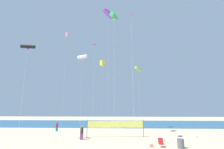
% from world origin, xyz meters
% --- Properties ---
extents(ocean_band, '(120.00, 20.00, 0.01)m').
position_xyz_m(ocean_band, '(0.00, 28.13, 0.00)').
color(ocean_band, '#28608C').
rests_on(ocean_band, ground).
extents(beachgoer_charcoal_shirt, '(0.40, 0.40, 1.75)m').
position_xyz_m(beachgoer_charcoal_shirt, '(-2.27, 6.45, 0.93)').
color(beachgoer_charcoal_shirt, '#7A3872').
rests_on(beachgoer_charcoal_shirt, ground).
extents(beachgoer_maroon_shirt, '(0.35, 0.35, 1.55)m').
position_xyz_m(beachgoer_maroon_shirt, '(-8.33, 13.54, 0.83)').
color(beachgoer_maroon_shirt, '#19727A').
rests_on(beachgoer_maroon_shirt, ground).
extents(folding_beach_chair, '(0.52, 0.65, 0.89)m').
position_xyz_m(folding_beach_chair, '(6.94, 2.97, 0.47)').
color(folding_beach_chair, red).
rests_on(folding_beach_chair, ground).
extents(trash_barrel, '(0.67, 0.67, 0.91)m').
position_xyz_m(trash_barrel, '(8.80, 2.54, 0.45)').
color(trash_barrel, '#595960').
rests_on(trash_barrel, ground).
extents(volleyball_net, '(7.91, 0.72, 2.40)m').
position_xyz_m(volleyball_net, '(2.03, 8.26, 1.63)').
color(volleyball_net, '#4C4C51').
rests_on(volleyball_net, ground).
extents(beach_handbag, '(0.35, 0.18, 0.28)m').
position_xyz_m(beach_handbag, '(5.93, 2.87, 0.14)').
color(beach_handbag, '#EA7260').
rests_on(beach_handbag, ground).
extents(kite_green_tube, '(1.13, 1.49, 16.29)m').
position_xyz_m(kite_green_tube, '(2.01, 4.26, 15.92)').
color(kite_green_tube, silver).
rests_on(kite_green_tube, ground).
extents(kite_violet_diamond, '(0.41, 0.42, 14.75)m').
position_xyz_m(kite_violet_diamond, '(-1.54, 10.31, 13.79)').
color(kite_violet_diamond, silver).
rests_on(kite_violet_diamond, ground).
extents(kite_yellow_box, '(1.03, 1.03, 14.27)m').
position_xyz_m(kite_yellow_box, '(-1.09, 18.68, 13.66)').
color(kite_yellow_box, silver).
rests_on(kite_yellow_box, ground).
extents(kite_magenta_diamond, '(0.68, 0.68, 16.11)m').
position_xyz_m(kite_magenta_diamond, '(4.25, 3.70, 15.34)').
color(kite_magenta_diamond, silver).
rests_on(kite_magenta_diamond, ground).
extents(kite_lime_tube, '(1.67, 2.45, 12.13)m').
position_xyz_m(kite_lime_tube, '(6.55, 17.06, 11.83)').
color(kite_lime_tube, silver).
rests_on(kite_lime_tube, ground).
extents(kite_white_tube, '(2.18, 1.40, 14.06)m').
position_xyz_m(kite_white_tube, '(-4.47, 14.26, 13.69)').
color(kite_white_tube, silver).
rests_on(kite_white_tube, ground).
extents(kite_violet_inflatable, '(2.18, 2.68, 19.92)m').
position_xyz_m(kite_violet_inflatable, '(0.94, 8.59, 19.22)').
color(kite_violet_inflatable, silver).
rests_on(kite_violet_inflatable, ground).
extents(kite_pink_box, '(0.62, 0.62, 20.18)m').
position_xyz_m(kite_pink_box, '(-8.73, 16.70, 19.63)').
color(kite_pink_box, silver).
rests_on(kite_pink_box, ground).
extents(kite_black_tube, '(1.76, 0.78, 11.92)m').
position_xyz_m(kite_black_tube, '(-9.03, 3.72, 11.65)').
color(kite_black_tube, silver).
rests_on(kite_black_tube, ground).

